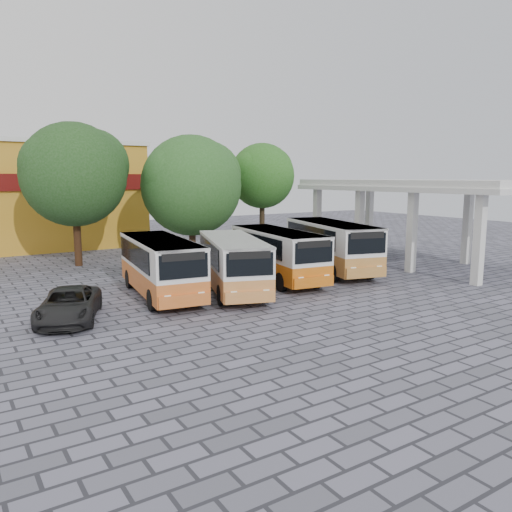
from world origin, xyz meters
TOP-DOWN VIEW (x-y plane):
  - ground at (0.00, 0.00)m, footprint 90.00×90.00m
  - terminal_shelter at (10.50, 4.00)m, footprint 6.80×15.80m
  - shophouse_block at (-11.00, 25.99)m, footprint 20.40×10.40m
  - bus_far_left at (-6.92, 4.05)m, footprint 3.27×7.80m
  - bus_centre_left at (-3.63, 2.94)m, footprint 4.55×7.92m
  - bus_centre_right at (-0.20, 4.08)m, footprint 3.35×7.86m
  - bus_far_right at (3.95, 4.45)m, footprint 4.45×8.60m
  - tree_left at (-8.11, 14.67)m, footprint 6.74×6.42m
  - tree_middle at (-0.68, 13.53)m, footprint 7.16×6.82m
  - tree_right at (6.04, 15.00)m, footprint 5.28×5.03m
  - parked_car at (-11.49, 2.19)m, footprint 3.62×5.01m

SIDE VIEW (x-z plane):
  - ground at x=0.00m, z-range 0.00..0.00m
  - parked_car at x=-11.49m, z-range 0.00..1.27m
  - bus_centre_left at x=-3.63m, z-range 0.21..2.89m
  - bus_far_left at x=-6.92m, z-range 0.21..2.93m
  - bus_centre_right at x=-0.20m, z-range 0.22..2.95m
  - bus_far_right at x=3.95m, z-range 0.23..3.17m
  - shophouse_block at x=-11.00m, z-range 0.01..8.31m
  - terminal_shelter at x=10.50m, z-range 2.21..7.61m
  - tree_middle at x=-0.68m, z-range 1.02..9.42m
  - tree_right at x=6.04m, z-range 1.73..9.90m
  - tree_left at x=-8.11m, z-range 1.46..10.39m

